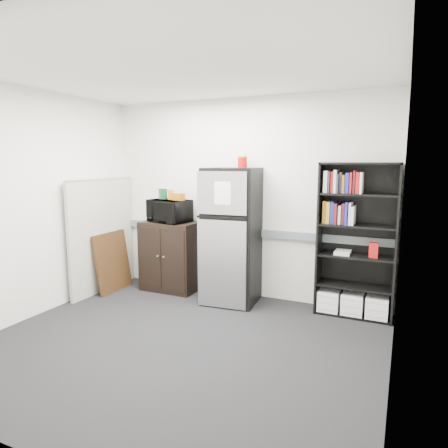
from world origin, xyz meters
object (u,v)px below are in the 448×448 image
Objects in this scene: bookshelf at (356,242)px; cabinet at (171,256)px; microwave at (169,211)px; cubicle_partition at (103,235)px; refrigerator at (232,236)px.

cabinet is (-2.55, -0.06, -0.41)m from bookshelf.
cabinet is 0.66m from microwave.
cubicle_partition is 1.02m from cabinet.
cubicle_partition is 0.91× the size of refrigerator.
cubicle_partition is 1.03m from microwave.
refrigerator is at bearing -174.67° from bookshelf.
bookshelf is 1.04× the size of refrigerator.
cubicle_partition reaches higher than cabinet.
cabinet is at bearing 170.36° from refrigerator.
bookshelf reaches higher than refrigerator.
bookshelf is 3.46m from cubicle_partition.
bookshelf is 3.22× the size of microwave.
refrigerator is at bearing 10.27° from cubicle_partition.
cubicle_partition is 1.61× the size of cabinet.
cabinet is at bearing 25.67° from cubicle_partition.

